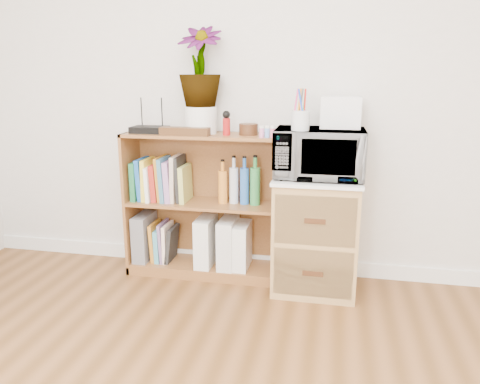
# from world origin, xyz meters

# --- Properties ---
(skirting_board) EXTENTS (4.00, 0.02, 0.10)m
(skirting_board) POSITION_xyz_m (0.00, 2.24, 0.05)
(skirting_board) COLOR white
(skirting_board) RESTS_ON ground
(bookshelf) EXTENTS (1.00, 0.30, 0.95)m
(bookshelf) POSITION_xyz_m (-0.35, 2.10, 0.47)
(bookshelf) COLOR brown
(bookshelf) RESTS_ON ground
(wicker_unit) EXTENTS (0.50, 0.45, 0.70)m
(wicker_unit) POSITION_xyz_m (0.40, 2.02, 0.35)
(wicker_unit) COLOR #9E7542
(wicker_unit) RESTS_ON ground
(microwave) EXTENTS (0.53, 0.36, 0.29)m
(microwave) POSITION_xyz_m (0.40, 2.02, 0.86)
(microwave) COLOR silver
(microwave) RESTS_ON wicker_unit
(pen_cup) EXTENTS (0.10, 0.10, 0.11)m
(pen_cup) POSITION_xyz_m (0.29, 1.92, 1.06)
(pen_cup) COLOR silver
(pen_cup) RESTS_ON microwave
(small_appliance) EXTENTS (0.23, 0.19, 0.18)m
(small_appliance) POSITION_xyz_m (0.51, 2.10, 1.10)
(small_appliance) COLOR white
(small_appliance) RESTS_ON microwave
(router) EXTENTS (0.22, 0.15, 0.04)m
(router) POSITION_xyz_m (-0.69, 2.08, 0.97)
(router) COLOR black
(router) RESTS_ON bookshelf
(white_bowl) EXTENTS (0.13, 0.13, 0.03)m
(white_bowl) POSITION_xyz_m (-0.51, 2.07, 0.97)
(white_bowl) COLOR white
(white_bowl) RESTS_ON bookshelf
(plant_pot) EXTENTS (0.20, 0.20, 0.17)m
(plant_pot) POSITION_xyz_m (-0.35, 2.12, 1.03)
(plant_pot) COLOR white
(plant_pot) RESTS_ON bookshelf
(potted_plant) EXTENTS (0.27, 0.27, 0.49)m
(potted_plant) POSITION_xyz_m (-0.35, 2.12, 1.36)
(potted_plant) COLOR #327D38
(potted_plant) RESTS_ON plant_pot
(trinket_box) EXTENTS (0.31, 0.08, 0.05)m
(trinket_box) POSITION_xyz_m (-0.42, 2.00, 0.97)
(trinket_box) COLOR #3A1F0F
(trinket_box) RESTS_ON bookshelf
(kokeshi_doll) EXTENTS (0.05, 0.05, 0.10)m
(kokeshi_doll) POSITION_xyz_m (-0.17, 2.06, 1.00)
(kokeshi_doll) COLOR #A11313
(kokeshi_doll) RESTS_ON bookshelf
(wooden_bowl) EXTENTS (0.12, 0.12, 0.07)m
(wooden_bowl) POSITION_xyz_m (-0.04, 2.11, 0.98)
(wooden_bowl) COLOR #37210F
(wooden_bowl) RESTS_ON bookshelf
(paint_jars) EXTENTS (0.10, 0.04, 0.05)m
(paint_jars) POSITION_xyz_m (0.09, 2.01, 0.98)
(paint_jars) COLOR #DE7B82
(paint_jars) RESTS_ON bookshelf
(file_box) EXTENTS (0.10, 0.25, 0.32)m
(file_box) POSITION_xyz_m (-0.77, 2.10, 0.23)
(file_box) COLOR slate
(file_box) RESTS_ON bookshelf
(magazine_holder_left) EXTENTS (0.10, 0.26, 0.33)m
(magazine_holder_left) POSITION_xyz_m (-0.33, 2.09, 0.23)
(magazine_holder_left) COLOR silver
(magazine_holder_left) RESTS_ON bookshelf
(magazine_holder_mid) EXTENTS (0.10, 0.26, 0.32)m
(magazine_holder_mid) POSITION_xyz_m (-0.17, 2.09, 0.23)
(magazine_holder_mid) COLOR silver
(magazine_holder_mid) RESTS_ON bookshelf
(magazine_holder_right) EXTENTS (0.09, 0.24, 0.30)m
(magazine_holder_right) POSITION_xyz_m (-0.08, 2.09, 0.22)
(magazine_holder_right) COLOR white
(magazine_holder_right) RESTS_ON bookshelf
(cookbooks) EXTENTS (0.37, 0.20, 0.30)m
(cookbooks) POSITION_xyz_m (-0.63, 2.10, 0.64)
(cookbooks) COLOR #1C693B
(cookbooks) RESTS_ON bookshelf
(liquor_bottles) EXTENTS (0.27, 0.06, 0.31)m
(liquor_bottles) POSITION_xyz_m (-0.10, 2.10, 0.65)
(liquor_bottles) COLOR orange
(liquor_bottles) RESTS_ON bookshelf
(lower_books) EXTENTS (0.16, 0.19, 0.27)m
(lower_books) POSITION_xyz_m (-0.63, 2.10, 0.20)
(lower_books) COLOR #B97420
(lower_books) RESTS_ON bookshelf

